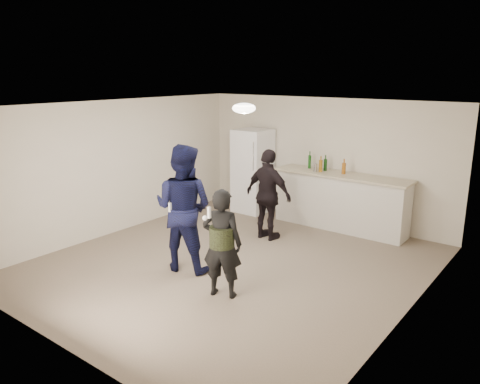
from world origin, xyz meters
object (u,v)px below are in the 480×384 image
Objects in this scene: man at (183,208)px; fridge at (253,171)px; spectator at (268,195)px; woman at (222,243)px; shaker at (315,168)px; counter at (340,202)px.

fridge is at bearing -88.08° from man.
spectator is (1.27, -1.28, -0.07)m from fridge.
shaker is at bearing -101.85° from woman.
fridge is at bearing -79.83° from woman.
shaker is at bearing -163.58° from counter.
shaker is 0.10× the size of spectator.
fridge is at bearing 177.17° from shaker.
shaker is at bearing -98.53° from spectator.
shaker is 1.28m from spectator.
counter is 1.56× the size of spectator.
counter is 1.72× the size of woman.
man is (0.99, -3.17, 0.08)m from fridge.
counter is 1.33× the size of man.
spectator is at bearing -113.99° from man.
spectator is (-0.77, 2.26, 0.07)m from woman.
fridge is 0.92× the size of man.
counter is 0.83m from shaker.
woman is at bearing 113.66° from spectator.
fridge is (-2.06, -0.07, 0.38)m from counter.
spectator reaches higher than shaker.
counter is 15.29× the size of shaker.
man reaches higher than woman.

